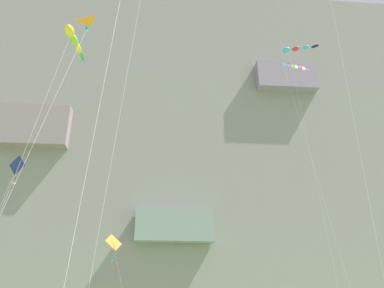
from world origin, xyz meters
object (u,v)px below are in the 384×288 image
at_px(kite_windsock_low_left, 295,49).
at_px(kite_windsock_upper_mid, 74,40).
at_px(kite_delta_near_cliff, 83,45).
at_px(kite_banner_mid_right, 299,80).
at_px(kite_diamond_far_right, 16,169).
at_px(kite_diamond_front_field, 114,244).

bearing_deg(kite_windsock_low_left, kite_windsock_upper_mid, -159.98).
xyz_separation_m(kite_delta_near_cliff, kite_banner_mid_right, (20.51, 18.35, 10.73)).
bearing_deg(kite_diamond_far_right, kite_banner_mid_right, 17.39).
relative_size(kite_banner_mid_right, kite_windsock_low_left, 0.90).
height_order(kite_diamond_far_right, kite_windsock_low_left, kite_windsock_low_left).
relative_size(kite_delta_near_cliff, kite_diamond_far_right, 1.33).
height_order(kite_delta_near_cliff, kite_windsock_low_left, kite_windsock_low_left).
height_order(kite_diamond_far_right, kite_diamond_front_field, kite_diamond_far_right).
height_order(kite_delta_near_cliff, kite_windsock_upper_mid, kite_windsock_upper_mid).
bearing_deg(kite_windsock_upper_mid, kite_delta_near_cliff, -70.40).
height_order(kite_windsock_upper_mid, kite_windsock_low_left, kite_windsock_low_left).
relative_size(kite_delta_near_cliff, kite_banner_mid_right, 0.60).
relative_size(kite_delta_near_cliff, kite_diamond_front_field, 1.76).
xyz_separation_m(kite_diamond_far_right, kite_banner_mid_right, (26.84, 8.41, 14.98)).
bearing_deg(kite_banner_mid_right, kite_delta_near_cliff, -138.18).
relative_size(kite_diamond_far_right, kite_diamond_front_field, 1.32).
height_order(kite_delta_near_cliff, kite_diamond_front_field, kite_delta_near_cliff).
distance_m(kite_banner_mid_right, kite_windsock_upper_mid, 25.59).
xyz_separation_m(kite_banner_mid_right, kite_windsock_upper_mid, (-24.09, -8.28, -2.43)).
relative_size(kite_delta_near_cliff, kite_windsock_upper_mid, 0.69).
bearing_deg(kite_diamond_front_field, kite_diamond_far_right, -110.18).
height_order(kite_diamond_front_field, kite_windsock_upper_mid, kite_windsock_upper_mid).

